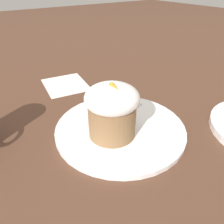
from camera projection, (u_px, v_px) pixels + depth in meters
ground_plane at (120, 130)px, 0.46m from camera, size 4.00×4.00×0.00m
dessert_plate at (120, 128)px, 0.46m from camera, size 0.27×0.27×0.01m
carrot_cake at (112, 109)px, 0.41m from camera, size 0.10×0.10×0.11m
spoon at (116, 120)px, 0.47m from camera, size 0.06×0.13×0.01m
paper_napkin at (64, 85)px, 0.65m from camera, size 0.15×0.14×0.00m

